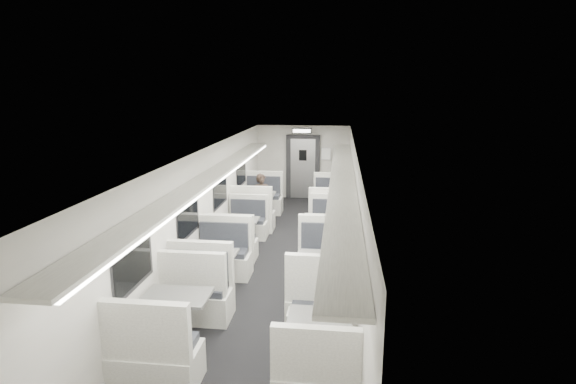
% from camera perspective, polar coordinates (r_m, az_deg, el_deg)
% --- Properties ---
extents(room, '(3.24, 12.24, 2.64)m').
position_cam_1_polar(room, '(8.92, -1.31, -2.39)').
color(room, black).
rests_on(room, ground).
extents(booth_left_a, '(1.11, 2.25, 1.20)m').
position_cam_1_polar(booth_left_a, '(12.35, -3.82, -1.86)').
color(booth_left_a, white).
rests_on(booth_left_a, room).
extents(booth_left_b, '(0.96, 1.95, 1.04)m').
position_cam_1_polar(booth_left_b, '(10.35, -5.98, -5.18)').
color(booth_left_b, white).
rests_on(booth_left_b, room).
extents(booth_left_c, '(1.08, 2.18, 1.17)m').
position_cam_1_polar(booth_left_c, '(8.16, -9.70, -10.12)').
color(booth_left_c, white).
rests_on(booth_left_c, room).
extents(booth_left_d, '(1.11, 2.26, 1.21)m').
position_cam_1_polar(booth_left_d, '(6.72, -13.84, -15.52)').
color(booth_left_d, white).
rests_on(booth_left_d, room).
extents(booth_right_a, '(1.09, 2.21, 1.18)m').
position_cam_1_polar(booth_right_a, '(12.24, 5.51, -2.05)').
color(booth_right_a, white).
rests_on(booth_right_a, room).
extents(booth_right_b, '(0.98, 1.99, 1.06)m').
position_cam_1_polar(booth_right_b, '(10.28, 5.24, -5.26)').
color(booth_right_b, white).
rests_on(booth_right_b, room).
extents(booth_right_c, '(1.12, 2.27, 1.21)m').
position_cam_1_polar(booth_right_c, '(7.87, 4.72, -10.75)').
color(booth_right_c, white).
rests_on(booth_right_c, room).
extents(booth_right_d, '(0.99, 2.02, 1.08)m').
position_cam_1_polar(booth_right_d, '(6.20, 4.03, -18.23)').
color(booth_right_d, white).
rests_on(booth_right_d, room).
extents(passenger, '(0.59, 0.49, 1.40)m').
position_cam_1_polar(passenger, '(11.83, -3.34, -1.03)').
color(passenger, black).
rests_on(passenger, room).
extents(window_a, '(0.02, 1.18, 0.84)m').
position_cam_1_polar(window_a, '(12.41, -5.95, 2.67)').
color(window_a, black).
rests_on(window_a, room).
extents(window_b, '(0.02, 1.18, 0.84)m').
position_cam_1_polar(window_b, '(10.32, -8.59, 0.46)').
color(window_b, black).
rests_on(window_b, room).
extents(window_c, '(0.02, 1.18, 0.84)m').
position_cam_1_polar(window_c, '(8.28, -12.56, -2.84)').
color(window_c, black).
rests_on(window_c, room).
extents(window_d, '(0.02, 1.18, 0.84)m').
position_cam_1_polar(window_d, '(6.36, -19.06, -8.19)').
color(window_d, black).
rests_on(window_d, room).
extents(luggage_rack_left, '(0.46, 10.40, 0.09)m').
position_cam_1_polar(luggage_rack_left, '(8.73, -9.73, 1.91)').
color(luggage_rack_left, white).
rests_on(luggage_rack_left, room).
extents(luggage_rack_right, '(0.46, 10.40, 0.09)m').
position_cam_1_polar(luggage_rack_right, '(8.38, 6.83, 1.54)').
color(luggage_rack_right, white).
rests_on(luggage_rack_right, room).
extents(vestibule_door, '(1.10, 0.13, 2.10)m').
position_cam_1_polar(vestibule_door, '(14.71, 1.90, 3.14)').
color(vestibule_door, black).
rests_on(vestibule_door, room).
extents(exit_sign, '(0.62, 0.12, 0.16)m').
position_cam_1_polar(exit_sign, '(14.07, 1.77, 7.78)').
color(exit_sign, black).
rests_on(exit_sign, room).
extents(wall_notice, '(0.32, 0.02, 0.40)m').
position_cam_1_polar(wall_notice, '(14.59, 4.86, 4.84)').
color(wall_notice, white).
rests_on(wall_notice, room).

